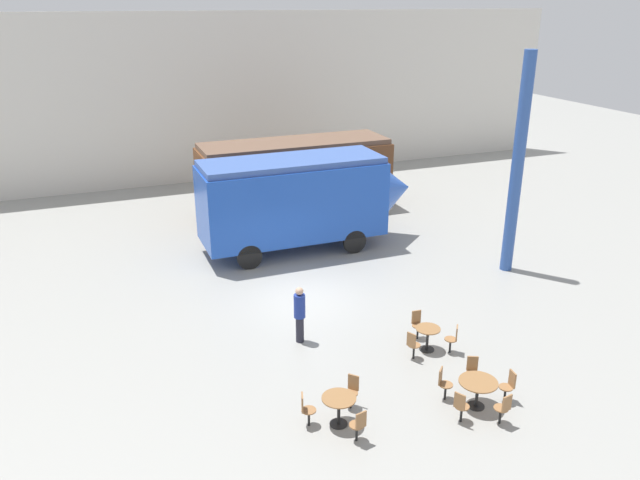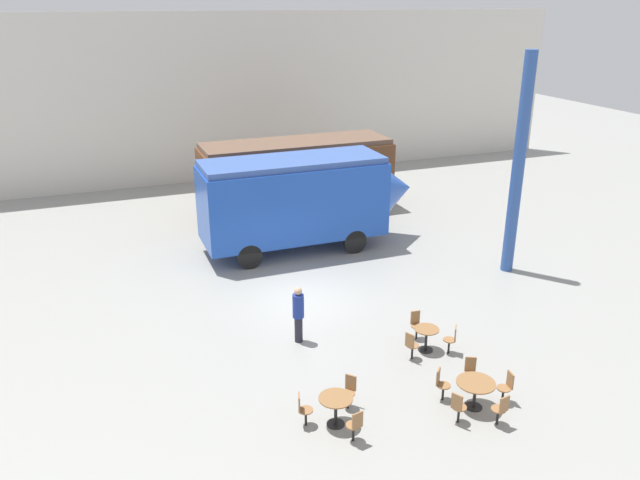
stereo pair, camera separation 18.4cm
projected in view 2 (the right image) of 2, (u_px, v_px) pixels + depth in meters
The scene contains 20 objects.
ground_plane at pixel (302, 297), 21.39m from camera, with size 80.00×80.00×0.00m, color gray.
backdrop_wall at pixel (203, 99), 33.57m from camera, with size 44.00×0.15×9.00m.
passenger_coach_wooden at pixel (296, 170), 29.27m from camera, with size 8.90×2.85×3.44m.
streamlined_locomotive at pixel (308, 197), 24.91m from camera, with size 8.87×2.66×3.79m.
cafe_table_near at pixel (336, 404), 14.80m from camera, with size 0.83×0.83×0.76m.
cafe_table_mid at pixel (426, 334), 17.99m from camera, with size 0.72×0.72×0.71m.
cafe_table_far at pixel (476, 387), 15.42m from camera, with size 0.97×0.97×0.73m.
cafe_chair_0 at pixel (349, 389), 15.48m from camera, with size 0.40×0.40×0.87m.
cafe_chair_1 at pixel (303, 408), 14.79m from camera, with size 0.39×0.37×0.87m.
cafe_chair_2 at pixel (355, 424), 14.21m from camera, with size 0.36×0.38×0.87m.
cafe_chair_3 at pixel (452, 338), 17.82m from camera, with size 0.40×0.40×0.87m.
cafe_chair_4 at pixel (416, 323), 18.65m from camera, with size 0.36×0.37×0.87m.
cafe_chair_5 at pixel (411, 344), 17.51m from camera, with size 0.40×0.38×0.87m.
cafe_chair_6 at pixel (507, 385), 15.64m from camera, with size 0.37×0.36×0.87m.
cafe_chair_7 at pixel (470, 371), 16.25m from camera, with size 0.39×0.40×0.87m.
cafe_chair_8 at pixel (441, 382), 15.77m from camera, with size 0.40×0.40×0.87m.
cafe_chair_9 at pixel (458, 406), 14.85m from camera, with size 0.40×0.39×0.87m.
cafe_chair_10 at pixel (501, 408), 14.77m from camera, with size 0.36×0.38×0.87m.
visitor_person at pixel (298, 312), 18.30m from camera, with size 0.34×0.34×1.78m.
support_pillar at pixel (518, 167), 22.13m from camera, with size 0.44×0.44×8.00m.
Camera 2 is at (-6.32, -18.17, 9.57)m, focal length 35.00 mm.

